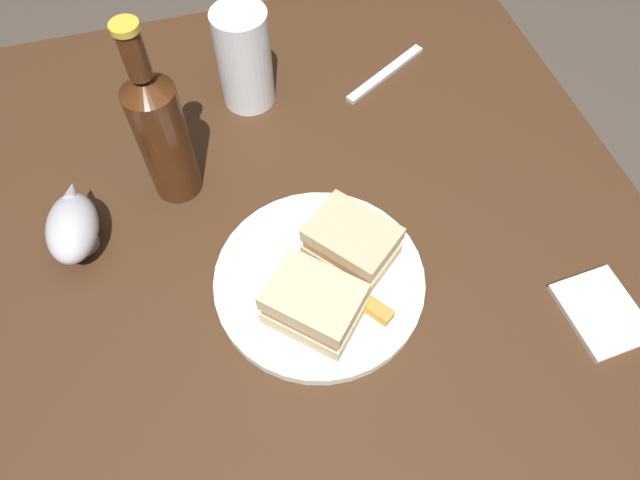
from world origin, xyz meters
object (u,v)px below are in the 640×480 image
plate (319,280)px  gravy_boat (73,227)px  cider_bottle (161,133)px  pint_glass (245,64)px  napkin (602,312)px  sandwich_half_left (314,304)px  sandwich_half_right (352,242)px  fork (385,73)px

plate → gravy_boat: bearing=63.2°
plate → cider_bottle: (0.21, 0.15, 0.10)m
pint_glass → gravy_boat: size_ratio=1.27×
pint_glass → napkin: bearing=-145.1°
sandwich_half_left → pint_glass: (0.41, -0.01, 0.02)m
plate → sandwich_half_right: size_ratio=2.06×
pint_glass → plate: bearing=-177.5°
sandwich_half_right → pint_glass: 0.35m
cider_bottle → napkin: size_ratio=2.52×
gravy_boat → pint_glass: bearing=-52.8°
gravy_boat → plate: bearing=-116.8°
plate → napkin: 0.36m
sandwich_half_left → cider_bottle: bearing=26.6°
gravy_boat → napkin: bearing=-114.7°
sandwich_half_right → cider_bottle: (0.19, 0.20, 0.07)m
sandwich_half_left → cider_bottle: cider_bottle is taller
sandwich_half_left → gravy_boat: sandwich_half_left is taller
plate → sandwich_half_left: 0.07m
plate → napkin: size_ratio=2.49×
napkin → sandwich_half_right: bearing=60.1°
sandwich_half_right → gravy_boat: bearing=69.9°
napkin → gravy_boat: bearing=65.3°
pint_glass → fork: pint_glass is taller
sandwich_half_right → fork: size_ratio=0.74×
sandwich_half_left → cider_bottle: 0.30m
plate → pint_glass: 0.37m
pint_glass → cider_bottle: 0.21m
sandwich_half_left → pint_glass: pint_glass is taller
fork → sandwich_half_left: bearing=29.5°
sandwich_half_right → fork: 0.37m
napkin → fork: size_ratio=0.61×
sandwich_half_right → pint_glass: bearing=11.0°
sandwich_half_right → fork: bearing=-27.0°
sandwich_half_left → fork: sandwich_half_left is taller
fork → sandwich_half_right: bearing=33.2°
plate → cider_bottle: 0.28m
cider_bottle → napkin: 0.61m
sandwich_half_right → napkin: (-0.16, -0.28, -0.04)m
sandwich_half_right → cider_bottle: size_ratio=0.48×
gravy_boat → sandwich_half_right: bearing=-110.1°
plate → sandwich_half_left: size_ratio=2.07×
sandwich_half_left → fork: bearing=-30.7°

